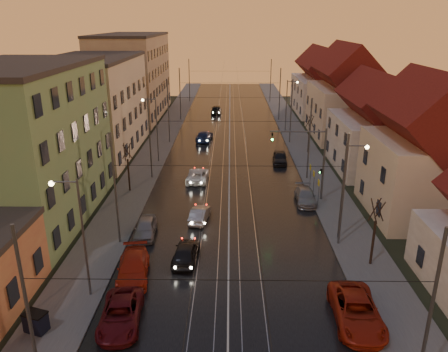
{
  "coord_description": "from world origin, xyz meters",
  "views": [
    {
      "loc": [
        0.06,
        -21.55,
        16.67
      ],
      "look_at": [
        -0.51,
        18.7,
        2.23
      ],
      "focal_mm": 35.0,
      "sensor_mm": 36.0,
      "label": 1
    }
  ],
  "objects_px": {
    "street_lamp_2": "(154,123)",
    "dumpster": "(36,322)",
    "parked_left_3": "(146,228)",
    "parked_right_0": "(356,311)",
    "parked_right_2": "(280,158)",
    "traffic_light_mast": "(314,155)",
    "driving_car_4": "(216,110)",
    "street_lamp_0": "(78,227)",
    "street_lamp_3": "(289,101)",
    "parked_right_1": "(305,196)",
    "driving_car_1": "(200,214)",
    "street_lamp_1": "(347,182)",
    "driving_car_0": "(186,252)",
    "driving_car_3": "(204,136)",
    "parked_left_1": "(121,314)",
    "driving_car_2": "(197,175)",
    "parked_left_2": "(133,267)"
  },
  "relations": [
    {
      "from": "driving_car_3",
      "to": "dumpster",
      "type": "xyz_separation_m",
      "value": [
        -7.08,
        -41.68,
        -0.03
      ]
    },
    {
      "from": "street_lamp_2",
      "to": "parked_left_1",
      "type": "bearing_deg",
      "value": -84.59
    },
    {
      "from": "driving_car_1",
      "to": "parked_left_3",
      "type": "distance_m",
      "value": 5.09
    },
    {
      "from": "driving_car_3",
      "to": "parked_left_3",
      "type": "bearing_deg",
      "value": 89.44
    },
    {
      "from": "parked_right_1",
      "to": "street_lamp_0",
      "type": "bearing_deg",
      "value": -135.05
    },
    {
      "from": "street_lamp_2",
      "to": "dumpster",
      "type": "xyz_separation_m",
      "value": [
        -1.66,
        -31.49,
        -4.19
      ]
    },
    {
      "from": "parked_right_1",
      "to": "parked_left_1",
      "type": "bearing_deg",
      "value": -125.03
    },
    {
      "from": "driving_car_3",
      "to": "parked_right_2",
      "type": "relative_size",
      "value": 1.2
    },
    {
      "from": "driving_car_2",
      "to": "driving_car_0",
      "type": "bearing_deg",
      "value": 93.05
    },
    {
      "from": "driving_car_2",
      "to": "parked_right_2",
      "type": "distance_m",
      "value": 11.64
    },
    {
      "from": "street_lamp_3",
      "to": "parked_right_0",
      "type": "xyz_separation_m",
      "value": [
        -1.67,
        -46.31,
        -4.11
      ]
    },
    {
      "from": "street_lamp_1",
      "to": "driving_car_0",
      "type": "relative_size",
      "value": 1.9
    },
    {
      "from": "driving_car_1",
      "to": "parked_right_2",
      "type": "relative_size",
      "value": 0.91
    },
    {
      "from": "parked_left_3",
      "to": "street_lamp_2",
      "type": "bearing_deg",
      "value": 93.7
    },
    {
      "from": "parked_right_0",
      "to": "driving_car_4",
      "type": "bearing_deg",
      "value": 101.42
    },
    {
      "from": "street_lamp_0",
      "to": "driving_car_4",
      "type": "bearing_deg",
      "value": 83.5
    },
    {
      "from": "parked_right_2",
      "to": "driving_car_0",
      "type": "bearing_deg",
      "value": -107.74
    },
    {
      "from": "parked_right_1",
      "to": "parked_right_2",
      "type": "distance_m",
      "value": 12.34
    },
    {
      "from": "parked_left_1",
      "to": "parked_left_2",
      "type": "xyz_separation_m",
      "value": [
        -0.31,
        4.94,
        0.05
      ]
    },
    {
      "from": "parked_left_3",
      "to": "dumpster",
      "type": "distance_m",
      "value": 12.5
    },
    {
      "from": "parked_left_2",
      "to": "parked_left_3",
      "type": "relative_size",
      "value": 1.23
    },
    {
      "from": "driving_car_2",
      "to": "parked_right_2",
      "type": "bearing_deg",
      "value": -144.3
    },
    {
      "from": "street_lamp_3",
      "to": "driving_car_4",
      "type": "height_order",
      "value": "street_lamp_3"
    },
    {
      "from": "parked_left_1",
      "to": "parked_right_2",
      "type": "height_order",
      "value": "parked_right_2"
    },
    {
      "from": "street_lamp_1",
      "to": "traffic_light_mast",
      "type": "height_order",
      "value": "street_lamp_1"
    },
    {
      "from": "parked_left_1",
      "to": "parked_left_2",
      "type": "distance_m",
      "value": 4.95
    },
    {
      "from": "traffic_light_mast",
      "to": "driving_car_4",
      "type": "height_order",
      "value": "traffic_light_mast"
    },
    {
      "from": "driving_car_4",
      "to": "parked_left_3",
      "type": "height_order",
      "value": "driving_car_4"
    },
    {
      "from": "street_lamp_0",
      "to": "parked_right_1",
      "type": "bearing_deg",
      "value": 43.13
    },
    {
      "from": "street_lamp_0",
      "to": "traffic_light_mast",
      "type": "height_order",
      "value": "street_lamp_0"
    },
    {
      "from": "driving_car_0",
      "to": "parked_left_2",
      "type": "relative_size",
      "value": 0.84
    },
    {
      "from": "parked_right_1",
      "to": "dumpster",
      "type": "distance_m",
      "value": 26.2
    },
    {
      "from": "street_lamp_3",
      "to": "parked_right_1",
      "type": "distance_m",
      "value": 28.94
    },
    {
      "from": "parked_left_2",
      "to": "driving_car_2",
      "type": "bearing_deg",
      "value": 73.64
    },
    {
      "from": "parked_left_3",
      "to": "parked_right_0",
      "type": "bearing_deg",
      "value": -39.91
    },
    {
      "from": "traffic_light_mast",
      "to": "driving_car_3",
      "type": "xyz_separation_m",
      "value": [
        -11.68,
        22.19,
        -3.87
      ]
    },
    {
      "from": "parked_left_2",
      "to": "parked_left_3",
      "type": "distance_m",
      "value": 6.1
    },
    {
      "from": "street_lamp_2",
      "to": "driving_car_3",
      "type": "distance_m",
      "value": 12.26
    },
    {
      "from": "street_lamp_1",
      "to": "parked_right_1",
      "type": "distance_m",
      "value": 8.72
    },
    {
      "from": "street_lamp_2",
      "to": "driving_car_2",
      "type": "bearing_deg",
      "value": -50.23
    },
    {
      "from": "driving_car_0",
      "to": "parked_right_2",
      "type": "height_order",
      "value": "driving_car_0"
    },
    {
      "from": "driving_car_4",
      "to": "driving_car_2",
      "type": "bearing_deg",
      "value": 90.53
    },
    {
      "from": "street_lamp_1",
      "to": "parked_left_2",
      "type": "height_order",
      "value": "street_lamp_1"
    },
    {
      "from": "street_lamp_3",
      "to": "parked_left_2",
      "type": "relative_size",
      "value": 1.59
    },
    {
      "from": "street_lamp_0",
      "to": "parked_right_0",
      "type": "xyz_separation_m",
      "value": [
        16.54,
        -2.31,
        -4.11
      ]
    },
    {
      "from": "street_lamp_2",
      "to": "dumpster",
      "type": "bearing_deg",
      "value": -93.02
    },
    {
      "from": "traffic_light_mast",
      "to": "street_lamp_0",
      "type": "bearing_deg",
      "value": -136.9
    },
    {
      "from": "street_lamp_2",
      "to": "driving_car_0",
      "type": "distance_m",
      "value": 24.66
    },
    {
      "from": "parked_right_2",
      "to": "street_lamp_2",
      "type": "bearing_deg",
      "value": -176.99
    },
    {
      "from": "parked_right_1",
      "to": "parked_right_2",
      "type": "height_order",
      "value": "parked_right_2"
    }
  ]
}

